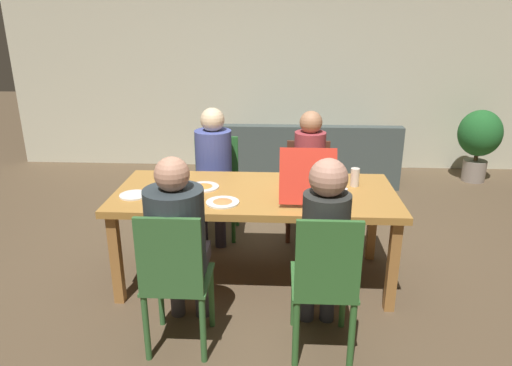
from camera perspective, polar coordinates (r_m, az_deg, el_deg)
name	(u,v)px	position (r m, az deg, el deg)	size (l,w,h in m)	color
ground_plane	(255,277)	(3.83, -0.08, -11.55)	(20.00, 20.00, 0.00)	brown
back_wall	(268,70)	(6.45, 1.46, 13.70)	(7.07, 0.12, 2.66)	beige
dining_table	(255,200)	(3.53, -0.09, -2.07)	(2.12, 0.93, 0.75)	#B17A36
chair_0	(175,277)	(2.85, -9.99, -11.36)	(0.40, 0.40, 0.96)	#376935
person_0	(178,236)	(2.87, -9.63, -6.44)	(0.35, 0.52, 1.25)	#423C45
chair_1	(216,180)	(4.47, -4.98, 0.42)	(0.44, 0.44, 0.92)	#2C6C2F
person_1	(213,163)	(4.28, -5.32, 2.45)	(0.34, 0.49, 1.23)	#302E41
chair_2	(308,184)	(4.47, 6.42, -0.13)	(0.43, 0.45, 0.88)	#552E20
person_2	(310,168)	(4.25, 6.64, 1.89)	(0.29, 0.53, 1.21)	#423939
chair_3	(325,282)	(2.81, 8.45, -11.97)	(0.38, 0.46, 0.97)	#336A30
person_3	(324,238)	(2.84, 8.40, -6.72)	(0.28, 0.46, 1.25)	#373746
pizza_box_0	(306,185)	(3.49, 6.15, -0.29)	(0.40, 0.59, 0.38)	red
plate_0	(223,202)	(3.28, -4.13, -2.32)	(0.24, 0.24, 0.03)	white
plate_1	(169,185)	(3.68, -10.73, -0.24)	(0.22, 0.22, 0.01)	white
plate_2	(203,186)	(3.59, -6.52, -0.42)	(0.24, 0.24, 0.03)	white
plate_3	(134,195)	(3.52, -14.82, -1.46)	(0.21, 0.21, 0.01)	white
drinking_glass_0	(355,177)	(3.67, 12.09, 0.70)	(0.07, 0.07, 0.14)	silver
drinking_glass_1	(343,197)	(3.26, 10.62, -1.76)	(0.06, 0.06, 0.13)	silver
couch	(309,160)	(5.99, 6.54, 2.84)	(2.18, 0.80, 0.78)	#434F4D
potted_plant	(479,138)	(6.51, 25.81, 5.04)	(0.53, 0.53, 0.92)	gray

